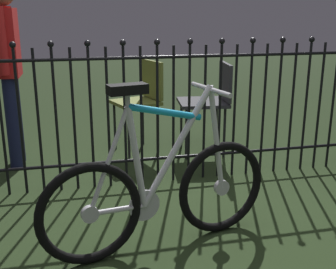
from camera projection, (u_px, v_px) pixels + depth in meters
The scene contains 6 objects.
ground_plane at pixel (197, 229), 2.66m from camera, with size 20.00×20.00×0.00m, color #213117.
iron_fence at pixel (163, 109), 3.24m from camera, with size 4.19×0.07×1.16m.
bicycle at pixel (160, 192), 2.39m from camera, with size 1.35×0.44×0.95m.
chair_charcoal at pixel (211, 97), 3.94m from camera, with size 0.49×0.48×0.84m.
chair_olive at pixel (143, 96), 4.01m from camera, with size 0.48×0.48×0.85m.
person_visitor at pixel (8, 60), 3.52m from camera, with size 0.21×0.48×1.53m.
Camera 1 is at (-0.71, -2.28, 1.31)m, focal length 45.98 mm.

